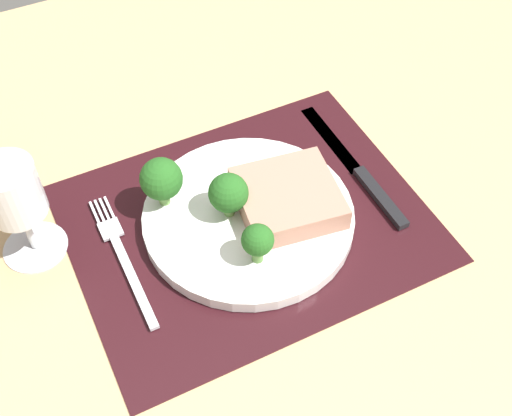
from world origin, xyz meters
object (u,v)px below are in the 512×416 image
(fork, at_px, (123,257))
(plate, at_px, (248,217))
(knife, at_px, (360,173))
(steak, at_px, (288,198))
(wine_glass, at_px, (14,197))

(fork, bearing_deg, plate, -3.77)
(fork, xyz_separation_m, knife, (0.30, -0.01, 0.00))
(plate, distance_m, knife, 0.16)
(plate, relative_size, fork, 1.27)
(steak, bearing_deg, wine_glass, 162.76)
(plate, height_order, steak, steak)
(steak, bearing_deg, plate, 166.47)
(fork, bearing_deg, wine_glass, 145.76)
(steak, xyz_separation_m, wine_glass, (-0.28, 0.09, 0.05))
(steak, relative_size, wine_glass, 0.85)
(wine_glass, bearing_deg, knife, -10.19)
(knife, bearing_deg, steak, -174.30)
(knife, bearing_deg, fork, 175.76)
(knife, bearing_deg, wine_glass, 167.26)
(plate, xyz_separation_m, steak, (0.04, -0.01, 0.02))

